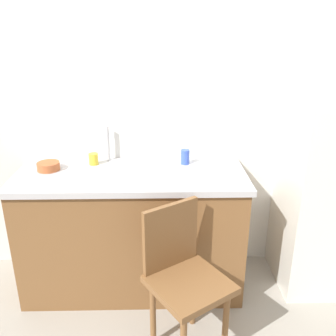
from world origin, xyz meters
name	(u,v)px	position (x,y,z in m)	size (l,w,h in m)	color
back_wall	(175,112)	(0.00, 1.00, 1.23)	(4.80, 0.10, 2.46)	silver
cabinet_base	(133,233)	(-0.31, 0.65, 0.43)	(1.51, 0.60, 0.85)	brown
countertop	(131,175)	(-0.31, 0.65, 0.87)	(1.55, 0.64, 0.04)	#B7B7BC
faucet	(108,144)	(-0.49, 0.90, 1.02)	(0.02, 0.02, 0.25)	#B7B7BC
refrigerator	(325,197)	(1.06, 0.67, 0.69)	(0.58, 0.56, 1.38)	silver
chair	(183,275)	(0.02, 0.07, 0.50)	(0.55, 0.55, 0.89)	brown
terracotta_bowl	(48,166)	(-0.87, 0.71, 0.92)	(0.15, 0.15, 0.05)	#B25B33
cup_blue	(185,157)	(0.07, 0.81, 0.94)	(0.06, 0.06, 0.10)	blue
cup_yellow	(94,159)	(-0.58, 0.82, 0.93)	(0.07, 0.07, 0.08)	yellow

